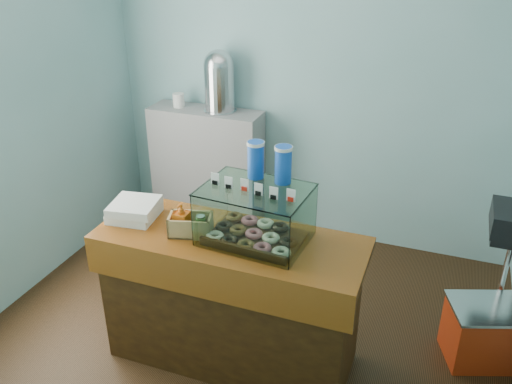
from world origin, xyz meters
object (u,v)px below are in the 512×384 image
at_px(coffee_urn, 219,79).
at_px(red_cooler, 484,333).
at_px(counter, 231,299).
at_px(display_case, 258,211).

height_order(coffee_urn, red_cooler, coffee_urn).
xyz_separation_m(counter, display_case, (0.15, 0.06, 0.62)).
bearing_deg(red_cooler, coffee_urn, 135.52).
xyz_separation_m(display_case, red_cooler, (1.36, 0.48, -0.87)).
bearing_deg(coffee_urn, display_case, -59.15).
relative_size(display_case, coffee_urn, 1.20).
height_order(display_case, coffee_urn, coffee_urn).
height_order(counter, red_cooler, counter).
distance_m(counter, coffee_urn, 1.99).
height_order(counter, display_case, display_case).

